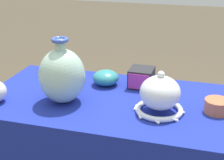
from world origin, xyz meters
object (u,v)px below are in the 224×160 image
Objects in this scene: vase_tall_bulbous at (62,75)px; mosaic_tile_box at (141,78)px; vase_dome_bell at (160,96)px; bowl_shallow_teal at (106,78)px; pot_squat_terracotta at (217,106)px.

vase_tall_bulbous is 2.31× the size of mosaic_tile_box.
vase_tall_bulbous reaches higher than mosaic_tile_box.
vase_dome_bell reaches higher than mosaic_tile_box.
pot_squat_terracotta is at bearing -16.69° from bowl_shallow_teal.
vase_dome_bell reaches higher than pot_squat_terracotta.
mosaic_tile_box is at bearing 152.19° from pot_squat_terracotta.
bowl_shallow_teal is (-0.17, -0.03, -0.01)m from mosaic_tile_box.
pot_squat_terracotta is (0.22, 0.06, -0.04)m from vase_dome_bell.
pot_squat_terracotta is 0.81× the size of bowl_shallow_teal.
bowl_shallow_teal reaches higher than pot_squat_terracotta.
mosaic_tile_box is 0.98× the size of bowl_shallow_teal.
vase_tall_bulbous reaches higher than vase_dome_bell.
vase_dome_bell is 0.37m from bowl_shallow_teal.
vase_tall_bulbous is 2.26× the size of bowl_shallow_teal.
vase_tall_bulbous is at bearing -173.38° from pot_squat_terracotta.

